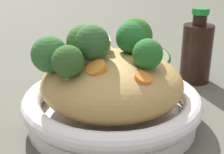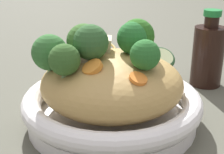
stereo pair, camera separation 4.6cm
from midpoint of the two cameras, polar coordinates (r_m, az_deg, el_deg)
name	(u,v)px [view 1 (the left image)]	position (r m, az deg, el deg)	size (l,w,h in m)	color
ground_plane	(112,121)	(0.49, -2.71, -7.98)	(3.00, 3.00, 0.00)	#515144
serving_bowl	(112,106)	(0.48, -2.76, -5.28)	(0.27, 0.27, 0.05)	white
noodle_heap	(112,82)	(0.46, -2.87, -1.00)	(0.21, 0.21, 0.09)	tan
broccoli_florets	(100,46)	(0.44, -5.19, 5.56)	(0.15, 0.20, 0.08)	#90B270
carrot_coins	(91,67)	(0.43, -6.79, 1.81)	(0.10, 0.17, 0.03)	orange
zucchini_slices	(97,55)	(0.50, -5.43, 3.95)	(0.11, 0.20, 0.05)	beige
chicken_chunks	(94,51)	(0.45, -6.11, 4.59)	(0.08, 0.04, 0.03)	beige
soy_sauce_bottle	(197,51)	(0.64, 13.06, 4.50)	(0.06, 0.06, 0.15)	black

